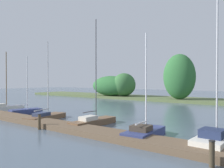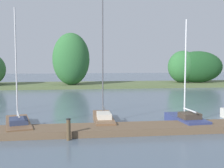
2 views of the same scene
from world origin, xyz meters
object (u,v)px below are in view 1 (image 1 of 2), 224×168
at_px(sailboat_3, 94,121).
at_px(sailboat_4, 145,132).
at_px(mooring_piling_2, 212,154).
at_px(sailboat_5, 216,139).
at_px(sailboat_1, 27,111).
at_px(mooring_piling_1, 39,122).
at_px(sailboat_0, 5,108).
at_px(sailboat_2, 47,116).

distance_m(sailboat_3, sailboat_4, 4.79).
relative_size(sailboat_3, mooring_piling_2, 7.66).
bearing_deg(sailboat_5, sailboat_3, 88.38).
distance_m(sailboat_1, mooring_piling_1, 8.05).
xyz_separation_m(sailboat_0, sailboat_3, (12.84, -0.02, -0.04)).
distance_m(sailboat_0, sailboat_4, 17.57).
bearing_deg(mooring_piling_1, mooring_piling_2, -0.42).
distance_m(sailboat_2, sailboat_5, 13.19).
bearing_deg(sailboat_1, mooring_piling_2, -89.19).
height_order(sailboat_5, mooring_piling_1, sailboat_5).
xyz_separation_m(sailboat_3, sailboat_5, (8.46, -0.59, 0.08)).
xyz_separation_m(sailboat_2, sailboat_4, (9.44, -0.22, 0.03)).
height_order(sailboat_3, sailboat_5, sailboat_3).
height_order(sailboat_0, sailboat_4, sailboat_0).
xyz_separation_m(sailboat_3, mooring_piling_1, (-1.92, -3.32, 0.18)).
xyz_separation_m(sailboat_2, sailboat_5, (13.19, 0.08, 0.12)).
xyz_separation_m(sailboat_5, mooring_piling_2, (0.54, -2.81, 0.10)).
bearing_deg(mooring_piling_1, sailboat_3, 59.90).
bearing_deg(sailboat_2, sailboat_0, 71.23).
bearing_deg(sailboat_0, sailboat_3, -88.50).
height_order(sailboat_2, sailboat_5, sailboat_5).
height_order(sailboat_0, mooring_piling_1, sailboat_0).
height_order(sailboat_3, mooring_piling_1, sailboat_3).
xyz_separation_m(sailboat_1, sailboat_5, (17.60, -0.84, 0.10)).
relative_size(sailboat_1, mooring_piling_2, 5.58).
relative_size(sailboat_2, sailboat_3, 0.84).
bearing_deg(sailboat_4, mooring_piling_1, 105.33).
bearing_deg(mooring_piling_1, sailboat_2, 136.59).
xyz_separation_m(sailboat_0, mooring_piling_1, (10.92, -3.34, 0.15)).
xyz_separation_m(sailboat_1, sailboat_2, (4.41, -0.92, -0.02)).
bearing_deg(mooring_piling_1, sailboat_4, 20.15).
relative_size(sailboat_0, sailboat_1, 1.12).
bearing_deg(mooring_piling_2, sailboat_1, 168.61).
bearing_deg(sailboat_0, mooring_piling_1, -105.42).
distance_m(sailboat_0, sailboat_3, 12.84).
bearing_deg(sailboat_3, sailboat_1, 89.17).
height_order(sailboat_3, mooring_piling_2, sailboat_3).
relative_size(sailboat_0, sailboat_5, 0.83).
height_order(sailboat_1, sailboat_5, sailboat_5).
distance_m(sailboat_0, sailboat_5, 21.31).
distance_m(sailboat_1, mooring_piling_2, 18.51).
bearing_deg(sailboat_3, sailboat_0, 90.69).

